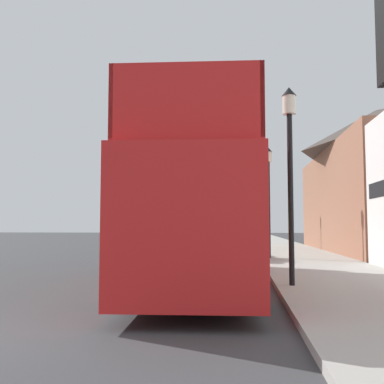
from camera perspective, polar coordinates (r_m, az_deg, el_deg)
name	(u,v)px	position (r m, az deg, el deg)	size (l,w,h in m)	color
ground_plane	(160,252)	(26.56, -4.10, -7.62)	(144.00, 144.00, 0.00)	#3D3D3F
sidewalk	(296,255)	(23.33, 13.11, -7.81)	(3.97, 108.00, 0.14)	#ADAAA3
brick_terrace_rear	(378,181)	(27.51, 22.51, 1.31)	(6.00, 16.70, 8.15)	#9E664C
tour_bus	(199,215)	(11.44, 0.87, -2.90)	(2.90, 9.76, 4.12)	red
parked_car_ahead_of_bus	(234,245)	(19.62, 5.34, -6.76)	(1.80, 4.56, 1.49)	maroon
lamp_post_nearest	(290,147)	(11.12, 12.32, 5.54)	(0.35, 0.35, 4.77)	black
lamp_post_second	(268,181)	(20.21, 9.68, 1.34)	(0.35, 0.35, 4.91)	black
lamp_post_third	(258,196)	(29.34, 8.42, -0.44)	(0.35, 0.35, 4.88)	black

